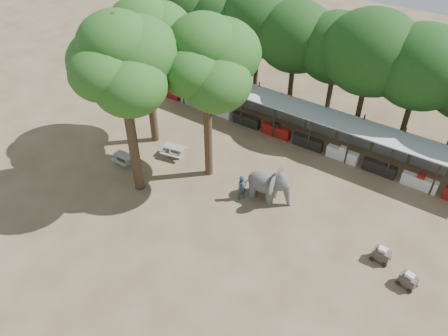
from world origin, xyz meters
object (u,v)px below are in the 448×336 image
Objects in this scene: yard_tree_center at (121,61)px; yard_tree_left at (144,39)px; picnic_table_near at (124,158)px; cart_back at (381,254)px; elephant at (269,184)px; cart_front at (408,280)px; picnic_table_far at (174,150)px; handler at (242,188)px; yard_tree_back at (206,60)px.

yard_tree_left is at bearing 120.96° from yard_tree_center.
picnic_table_near is at bearing 156.11° from yard_tree_center.
yard_tree_left is 20.55m from cart_back.
elephant is (10.96, -1.08, -6.98)m from yard_tree_left.
elephant is 9.97m from cart_front.
picnic_table_far reaches higher than picnic_table_near.
handler is at bearing -177.68° from cart_back.
picnic_table_far is (-0.24, 4.02, -8.66)m from yard_tree_center.
picnic_table_far is (-3.24, 0.02, -7.99)m from yard_tree_back.
yard_tree_left is at bearing 170.54° from yard_tree_back.
yard_tree_center is 6.51× the size of handler.
yard_tree_center is 9.55m from picnic_table_far.
yard_tree_left is 5.68× the size of picnic_table_far.
handler is (9.53, -2.12, -7.28)m from yard_tree_left.
yard_tree_center is 11.49× the size of cart_back.
yard_tree_back is 3.53× the size of elephant.
cart_front is 2.00m from cart_back.
picnic_table_far is at bearing 105.19° from handler.
handler is at bearing -170.05° from cart_front.
picnic_table_far is at bearing 173.75° from elephant.
cart_front is (20.72, -2.95, -7.72)m from yard_tree_left.
cart_back is at bearing 5.83° from picnic_table_near.
picnic_table_far is 1.74× the size of cart_front.
cart_back is at bearing -14.91° from picnic_table_far.
cart_back is (16.18, -1.05, -0.05)m from picnic_table_far.
elephant is 1.74× the size of handler.
yard_tree_center reaches higher than elephant.
handler is 11.23m from cart_front.
yard_tree_back is at bearing 173.50° from elephant.
yard_tree_back is at bearing -9.46° from yard_tree_left.
yard_tree_back is at bearing 97.10° from handler.
yard_tree_back is 10.85× the size of cart_back.
yard_tree_back is at bearing -11.47° from picnic_table_far.
handler is (-1.42, -1.04, -0.29)m from elephant.
yard_tree_left is at bearing 102.20° from handler.
yard_tree_back is 16.90m from cart_front.
yard_tree_back reaches higher than picnic_table_far.
picnic_table_near is (-9.23, -1.68, -0.44)m from handler.
yard_tree_left is at bearing 95.00° from picnic_table_near.
cart_back is (15.94, 2.96, -8.71)m from yard_tree_center.
picnic_table_far is 18.07m from cart_front.
yard_tree_left is 0.92× the size of yard_tree_center.
handler is at bearing 10.73° from picnic_table_near.
picnic_table_near is at bearing -172.79° from cart_back.
yard_tree_center is at bearing -159.24° from cart_front.
yard_tree_center reaches higher than yard_tree_left.
handler is 1.66× the size of cart_front.
elephant is 11.02m from picnic_table_near.
yard_tree_left is 0.97× the size of yard_tree_back.
yard_tree_back is 15.27m from cart_back.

